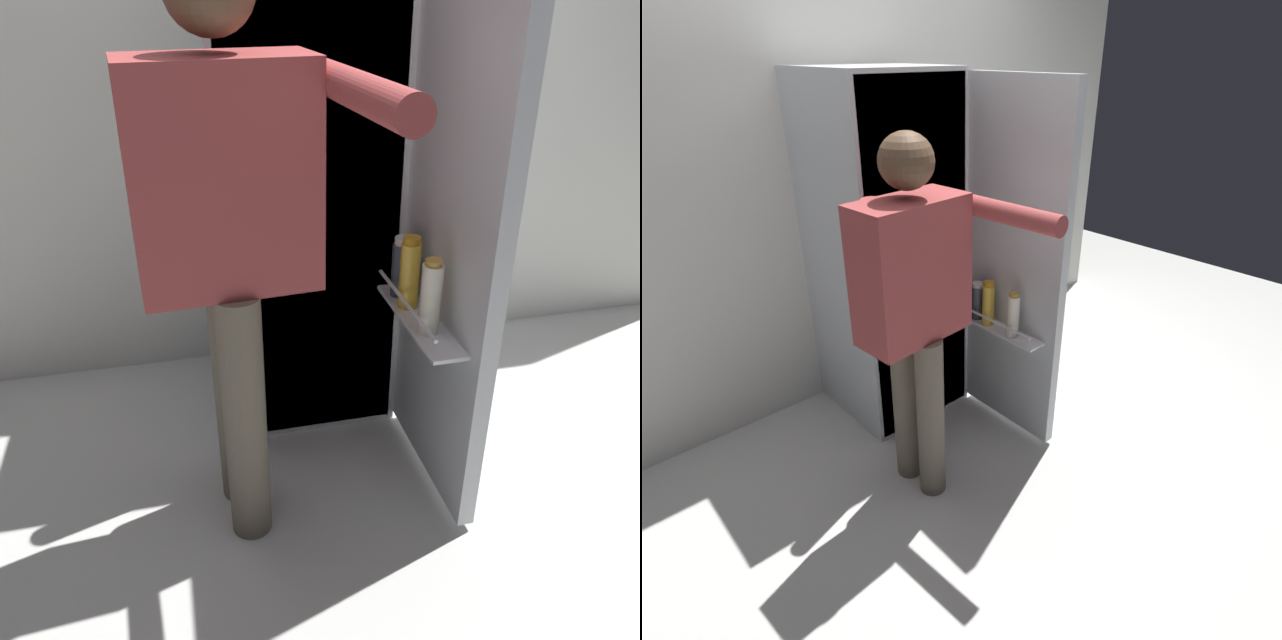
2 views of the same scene
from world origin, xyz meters
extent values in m
plane|color=silver|center=(0.00, 0.00, 0.00)|extent=(6.94, 6.94, 0.00)
cube|color=silver|center=(0.00, 0.92, 1.29)|extent=(4.40, 0.10, 2.58)
cube|color=silver|center=(0.00, 0.56, 0.88)|extent=(0.61, 0.62, 1.76)
cube|color=white|center=(0.00, 0.25, 0.88)|extent=(0.57, 0.01, 1.72)
cube|color=white|center=(0.00, 0.30, 0.91)|extent=(0.53, 0.09, 0.01)
cube|color=silver|center=(0.33, -0.05, 0.89)|extent=(0.05, 0.59, 1.72)
cube|color=white|center=(0.25, -0.05, 0.59)|extent=(0.11, 0.48, 0.01)
cylinder|color=silver|center=(0.20, -0.05, 0.65)|extent=(0.01, 0.46, 0.01)
cylinder|color=gold|center=(0.24, 0.03, 0.70)|extent=(0.06, 0.06, 0.21)
cylinder|color=#BC8419|center=(0.24, 0.03, 0.82)|extent=(0.05, 0.05, 0.02)
cylinder|color=#333842|center=(0.25, 0.11, 0.68)|extent=(0.06, 0.06, 0.17)
cylinder|color=silver|center=(0.25, 0.11, 0.78)|extent=(0.05, 0.05, 0.02)
cylinder|color=#EDE5CC|center=(0.24, -0.13, 0.70)|extent=(0.06, 0.06, 0.21)
cylinder|color=#B78933|center=(0.24, -0.13, 0.81)|extent=(0.05, 0.05, 0.02)
cylinder|color=gold|center=(-0.13, 0.30, 0.95)|extent=(0.08, 0.08, 0.08)
cylinder|color=#665B4C|center=(-0.31, -0.01, 0.39)|extent=(0.12, 0.12, 0.79)
cylinder|color=#665B4C|center=(-0.30, -0.17, 0.39)|extent=(0.12, 0.12, 0.79)
cube|color=#9E3D3D|center=(-0.31, -0.09, 1.07)|extent=(0.47, 0.25, 0.56)
cylinder|color=#9E3D3D|center=(-0.32, 0.14, 1.05)|extent=(0.08, 0.08, 0.53)
cylinder|color=#9E3D3D|center=(-0.03, -0.29, 1.29)|extent=(0.12, 0.53, 0.08)
camera|label=1|loc=(-0.43, -1.62, 1.50)|focal=35.91mm
camera|label=2|loc=(-1.41, -1.60, 1.83)|focal=29.23mm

